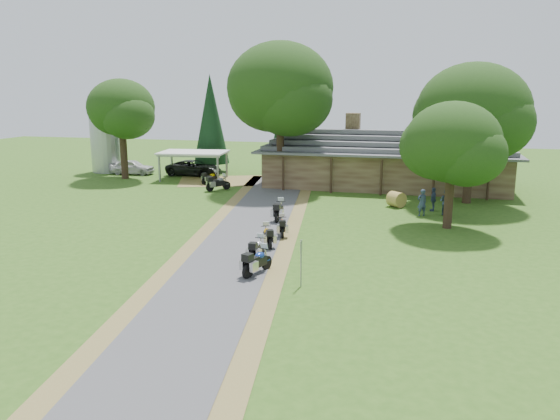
% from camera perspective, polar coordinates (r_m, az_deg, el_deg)
% --- Properties ---
extents(ground, '(120.00, 120.00, 0.00)m').
position_cam_1_polar(ground, '(26.69, -5.65, -5.58)').
color(ground, '#305618').
rests_on(ground, ground).
extents(driveway, '(51.95, 51.95, 0.00)m').
position_cam_1_polar(driveway, '(30.46, -3.98, -3.25)').
color(driveway, '#3F4042').
rests_on(driveway, ground).
extents(lodge, '(21.40, 9.40, 4.90)m').
position_cam_1_polar(lodge, '(48.24, 10.95, 5.38)').
color(lodge, brown).
rests_on(lodge, ground).
extents(silo, '(3.57, 3.57, 6.49)m').
position_cam_1_polar(silo, '(58.30, -17.65, 7.01)').
color(silo, gray).
rests_on(silo, ground).
extents(carport, '(6.45, 4.68, 2.62)m').
position_cam_1_polar(carport, '(51.48, -8.99, 4.61)').
color(carport, silver).
rests_on(carport, ground).
extents(car_white_sedan, '(2.68, 5.66, 1.84)m').
position_cam_1_polar(car_white_sedan, '(55.98, -15.20, 4.55)').
color(car_white_sedan, silver).
rests_on(car_white_sedan, ground).
extents(car_dark_suv, '(2.63, 5.89, 2.23)m').
position_cam_1_polar(car_dark_suv, '(53.93, -9.01, 4.76)').
color(car_dark_suv, black).
rests_on(car_dark_suv, ground).
extents(motorcycle_row_a, '(1.20, 2.00, 1.30)m').
position_cam_1_polar(motorcycle_row_a, '(24.94, -2.38, -5.27)').
color(motorcycle_row_a, navy).
rests_on(motorcycle_row_a, ground).
extents(motorcycle_row_b, '(0.60, 1.78, 1.21)m').
position_cam_1_polar(motorcycle_row_b, '(26.97, -2.38, -3.99)').
color(motorcycle_row_b, '#ACAEB4').
rests_on(motorcycle_row_b, ground).
extents(motorcycle_row_c, '(1.28, 1.84, 1.20)m').
position_cam_1_polar(motorcycle_row_c, '(29.32, -1.32, -2.63)').
color(motorcycle_row_c, '#CE8B03').
rests_on(motorcycle_row_c, ground).
extents(motorcycle_row_d, '(1.02, 1.81, 1.18)m').
position_cam_1_polar(motorcycle_row_d, '(31.43, 0.22, -1.61)').
color(motorcycle_row_d, '#BE391C').
rests_on(motorcycle_row_d, ground).
extents(motorcycle_row_e, '(0.76, 2.02, 1.36)m').
position_cam_1_polar(motorcycle_row_e, '(35.07, -0.09, 0.03)').
color(motorcycle_row_e, black).
rests_on(motorcycle_row_e, ground).
extents(motorcycle_carport_a, '(1.41, 1.77, 1.19)m').
position_cam_1_polar(motorcycle_carport_a, '(48.99, -7.24, 3.42)').
color(motorcycle_carport_a, '#C7AC00').
rests_on(motorcycle_carport_a, ground).
extents(motorcycle_carport_b, '(1.79, 1.97, 1.38)m').
position_cam_1_polar(motorcycle_carport_b, '(45.66, -6.48, 2.90)').
color(motorcycle_carport_b, slate).
rests_on(motorcycle_carport_b, ground).
extents(person_a, '(0.73, 0.66, 2.11)m').
position_cam_1_polar(person_a, '(37.37, 14.62, 0.99)').
color(person_a, '#32415D').
rests_on(person_a, ground).
extents(person_b, '(0.74, 0.70, 2.12)m').
position_cam_1_polar(person_b, '(37.98, 16.95, 1.04)').
color(person_b, '#32415D').
rests_on(person_b, ground).
extents(person_c, '(0.45, 0.59, 1.94)m').
position_cam_1_polar(person_c, '(39.08, 15.74, 1.29)').
color(person_c, '#32415D').
rests_on(person_c, ground).
extents(hay_bale, '(1.48, 1.48, 1.09)m').
position_cam_1_polar(hay_bale, '(39.89, 12.06, 1.09)').
color(hay_bale, olive).
rests_on(hay_bale, ground).
extents(sign_post, '(0.37, 0.06, 2.07)m').
position_cam_1_polar(sign_post, '(23.25, 2.22, -5.60)').
color(sign_post, gray).
rests_on(sign_post, ground).
extents(oak_lodge_left, '(8.77, 8.77, 13.54)m').
position_cam_1_polar(oak_lodge_left, '(45.83, 0.02, 10.66)').
color(oak_lodge_left, '#16330F').
rests_on(oak_lodge_left, ground).
extents(oak_lodge_right, '(8.02, 8.02, 10.92)m').
position_cam_1_polar(oak_lodge_right, '(42.10, 19.40, 8.01)').
color(oak_lodge_right, '#16330F').
rests_on(oak_lodge_right, ground).
extents(oak_driveway, '(5.65, 5.65, 8.41)m').
position_cam_1_polar(oak_driveway, '(33.99, 17.49, 5.09)').
color(oak_driveway, '#16330F').
rests_on(oak_driveway, ground).
extents(oak_silo, '(6.14, 6.14, 10.67)m').
position_cam_1_polar(oak_silo, '(53.07, -16.20, 8.88)').
color(oak_silo, '#16330F').
rests_on(oak_silo, ground).
extents(cedar_near, '(3.69, 3.69, 11.25)m').
position_cam_1_polar(cedar_near, '(53.34, 0.84, 9.69)').
color(cedar_near, black).
rests_on(cedar_near, ground).
extents(cedar_far, '(3.54, 3.54, 9.75)m').
position_cam_1_polar(cedar_far, '(55.64, -7.24, 8.94)').
color(cedar_far, black).
rests_on(cedar_far, ground).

